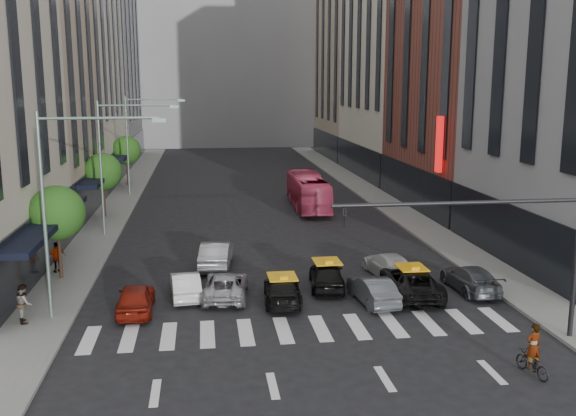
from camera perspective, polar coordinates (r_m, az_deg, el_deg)
name	(u,v)px	position (r m, az deg, el deg)	size (l,w,h in m)	color
ground	(313,343)	(26.44, 2.19, -11.89)	(160.00, 160.00, 0.00)	black
sidewalk_left	(116,208)	(55.43, -15.05, 0.03)	(3.00, 96.00, 0.15)	slate
sidewalk_right	(383,201)	(57.15, 8.46, 0.61)	(3.00, 96.00, 0.15)	slate
building_left_b	(30,60)	(53.57, -21.94, 12.08)	(8.00, 16.00, 24.00)	tan
building_left_c	(72,6)	(71.56, -18.68, 16.66)	(8.00, 20.00, 36.00)	beige
building_left_d	(101,47)	(90.03, -16.25, 13.60)	(8.00, 18.00, 30.00)	gray
building_right_b	(464,49)	(55.29, 15.38, 13.46)	(8.00, 18.00, 26.00)	brown
building_right_d	(355,56)	(91.56, 5.94, 13.30)	(8.00, 18.00, 28.00)	tan
building_far	(225,35)	(109.34, -5.59, 15.03)	(30.00, 10.00, 36.00)	gray
tree_near	(57,213)	(35.45, -19.84, -0.43)	(2.88, 2.88, 4.95)	black
tree_mid	(103,172)	(51.00, -16.14, 3.11)	(2.88, 2.88, 4.95)	black
tree_far	(126,150)	(66.75, -14.17, 4.99)	(2.88, 2.88, 4.95)	black
streetlamp_near	(65,188)	(28.92, -19.17, 1.69)	(5.38, 0.25, 9.00)	gray
streetlamp_mid	(115,150)	(44.59, -15.16, 5.00)	(5.38, 0.25, 9.00)	gray
streetlamp_far	(138,132)	(60.43, -13.23, 6.58)	(5.38, 0.25, 9.00)	gray
traffic_signal	(512,235)	(26.53, 19.26, -2.27)	(10.10, 0.20, 6.00)	black
liberty_sign	(439,144)	(47.29, 13.30, 5.53)	(0.30, 0.70, 4.00)	red
car_red	(136,298)	(30.28, -13.39, -7.80)	(1.60, 3.97, 1.35)	maroon
car_white_front	(185,285)	(31.89, -9.10, -6.75)	(1.33, 3.82, 1.26)	white
car_silver	(226,285)	(31.59, -5.57, -6.86)	(2.05, 4.44, 1.23)	#AAAAB0
taxi_left	(282,290)	(30.79, -0.51, -7.27)	(1.75, 4.31, 1.25)	black
taxi_center	(327,275)	(32.81, 3.47, -5.98)	(1.67, 4.14, 1.41)	black
car_grey_mid	(373,290)	(30.97, 7.56, -7.22)	(1.36, 3.91, 1.29)	#44484D
taxi_right	(411,282)	(32.24, 10.87, -6.45)	(2.38, 5.15, 1.43)	black
car_grey_curb	(470,279)	(33.69, 15.91, -6.05)	(1.79, 4.41, 1.28)	#42464A
car_row2_left	(216,254)	(36.63, -6.41, -4.12)	(1.61, 4.62, 1.52)	#96969B
car_row2_right	(388,265)	(35.24, 8.91, -5.00)	(1.79, 4.41, 1.28)	silver
bus	(308,191)	(53.37, 1.78, 1.48)	(2.42, 10.36, 2.89)	#C4395C
motorcycle	(532,364)	(25.15, 20.87, -12.80)	(0.58, 1.68, 0.88)	black
rider	(535,329)	(24.67, 21.08, -10.04)	(0.62, 0.41, 1.70)	gray
pedestrian_near	(24,303)	(30.08, -22.44, -7.84)	(0.82, 0.64, 1.70)	gray
pedestrian_far	(57,257)	(37.16, -19.84, -4.14)	(0.98, 0.41, 1.68)	gray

